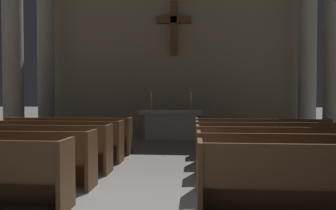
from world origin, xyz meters
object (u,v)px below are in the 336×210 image
Objects in this scene: candlestick_left at (151,105)px; pew_left_row_5 at (69,135)px; pew_right_row_1 at (333,181)px; pew_right_row_2 at (304,163)px; column_right_third at (335,30)px; pew_right_row_5 at (261,137)px; column_left_third at (13,35)px; column_right_fourth at (308,43)px; pew_left_row_3 at (29,148)px; column_left_fourth at (46,46)px; pew_left_row_4 at (52,141)px; pew_right_row_4 at (271,143)px; pew_right_row_3 at (285,151)px; altar at (171,124)px; candlestick_right at (191,105)px.

pew_left_row_5 is at bearing -120.33° from candlestick_left.
pew_right_row_2 is (0.00, 1.03, 0.00)m from pew_right_row_1.
column_right_third is at bearing 62.37° from pew_right_row_2.
column_left_third reaches higher than pew_right_row_5.
candlestick_left reaches higher than pew_right_row_5.
column_right_third is at bearing 31.70° from pew_right_row_5.
column_right_fourth is at bearing 73.00° from pew_right_row_1.
candlestick_left reaches higher than pew_left_row_3.
column_left_fourth is 10.98× the size of candlestick_left.
pew_left_row_3 is 2.06m from pew_left_row_5.
candlestick_left is at bearing 59.67° from pew_left_row_5.
column_right_fourth is at bearing 32.79° from pew_left_row_4.
column_right_fourth reaches higher than pew_right_row_4.
column_left_fourth is 4.75m from candlestick_left.
column_left_fourth is at bearing 141.89° from pew_right_row_3.
pew_right_row_4 is at bearing -58.64° from altar.
column_right_third is (2.38, 2.50, 2.93)m from pew_right_row_4.
candlestick_left is (-3.17, 5.08, 0.73)m from pew_right_row_3.
pew_right_row_2 is at bearing -109.40° from column_right_fourth.
altar is (4.86, -0.67, -2.88)m from column_left_fourth.
pew_left_row_4 is 0.47× the size of column_right_third.
pew_right_row_5 is (0.00, 1.03, 0.00)m from pew_right_row_4.
pew_right_row_5 is at bearing 11.75° from pew_left_row_4.
candlestick_right is at bearing 103.93° from pew_right_row_1.
column_left_third is at bearing 133.64° from pew_left_row_4.
candlestick_right is at bearing 159.51° from column_right_third.
pew_right_row_3 is (4.94, -1.03, 0.00)m from pew_left_row_4.
pew_right_row_4 is 5.13× the size of candlestick_right.
pew_left_row_4 and pew_right_row_1 have the same top height.
pew_left_row_5 is 0.47× the size of column_left_third.
pew_right_row_1 is at bearing -22.59° from pew_left_row_3.
pew_left_row_5 and pew_right_row_2 have the same top height.
pew_left_row_5 is 1.00× the size of pew_right_row_1.
pew_left_row_4 is 4.94m from pew_right_row_4.
pew_right_row_5 is at bearing 90.00° from pew_right_row_4.
pew_right_row_4 is at bearing -11.75° from pew_left_row_5.
pew_right_row_5 is 3.91m from altar.
column_right_fourth reaches higher than pew_left_row_5.
candlestick_right reaches higher than altar.
pew_left_row_4 is 8.28m from column_right_third.
candlestick_right reaches higher than pew_right_row_5.
column_right_third is at bearing 18.85° from pew_left_row_4.
pew_right_row_1 is 5.13× the size of candlestick_right.
pew_right_row_4 is 9.19m from column_left_fourth.
pew_left_row_3 and pew_right_row_5 have the same top height.
candlestick_left is (-0.70, -0.00, 0.68)m from altar.
pew_left_row_3 is at bearing -90.00° from pew_left_row_5.
column_right_third is at bearing -17.73° from altar.
pew_right_row_5 is 4.44m from candlestick_left.
candlestick_left is (-3.17, 3.03, 0.73)m from pew_right_row_5.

